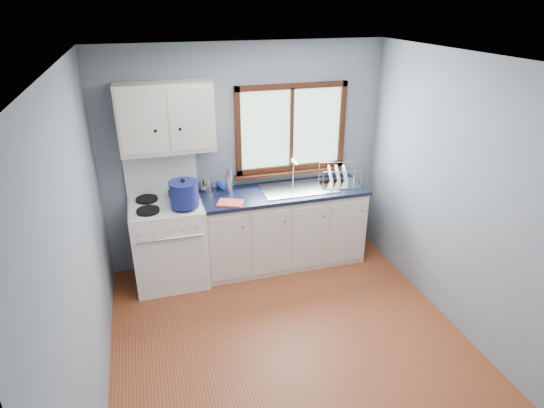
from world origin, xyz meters
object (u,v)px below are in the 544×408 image
object	(u,v)px
sink	(298,194)
utensil_crock	(207,185)
base_cabinets	(283,231)
skillet	(181,192)
dish_rack	(338,179)
thermos	(229,181)
stockpot	(184,194)
gas_range	(169,240)

from	to	relation	value
sink	utensil_crock	bearing A→B (deg)	168.26
base_cabinets	skillet	size ratio (longest dim) A/B	4.52
sink	dish_rack	size ratio (longest dim) A/B	1.63
base_cabinets	thermos	xyz separation A→B (m)	(-0.60, 0.09, 0.65)
skillet	thermos	bearing A→B (deg)	6.49
skillet	stockpot	world-z (taller)	stockpot
base_cabinets	dish_rack	distance (m)	0.88
base_cabinets	thermos	size ratio (longest dim) A/B	6.47
stockpot	utensil_crock	xyz separation A→B (m)	(0.29, 0.40, -0.09)
utensil_crock	sink	bearing A→B (deg)	-11.74
base_cabinets	thermos	bearing A→B (deg)	171.10
base_cabinets	sink	bearing A→B (deg)	-0.13
gas_range	stockpot	xyz separation A→B (m)	(0.19, -0.17, 0.60)
sink	thermos	bearing A→B (deg)	173.12
skillet	sink	bearing A→B (deg)	3.63
stockpot	sink	bearing A→B (deg)	8.22
stockpot	base_cabinets	bearing A→B (deg)	9.55
gas_range	dish_rack	size ratio (longest dim) A/B	2.64
thermos	dish_rack	bearing A→B (deg)	-4.13
gas_range	dish_rack	distance (m)	2.04
gas_range	dish_rack	xyz separation A→B (m)	(1.98, 0.02, 0.49)
stockpot	utensil_crock	size ratio (longest dim) A/B	1.03
gas_range	sink	bearing A→B (deg)	0.71
sink	dish_rack	world-z (taller)	sink
sink	skillet	size ratio (longest dim) A/B	2.05
gas_range	thermos	distance (m)	0.92
gas_range	sink	world-z (taller)	gas_range
skillet	dish_rack	bearing A→B (deg)	5.05
stockpot	utensil_crock	distance (m)	0.50
skillet	utensil_crock	distance (m)	0.31
gas_range	skillet	size ratio (longest dim) A/B	3.32
stockpot	dish_rack	world-z (taller)	stockpot
thermos	sink	bearing A→B (deg)	-6.88
base_cabinets	utensil_crock	xyz separation A→B (m)	(-0.83, 0.21, 0.59)
base_cabinets	gas_range	bearing A→B (deg)	-179.18
sink	utensil_crock	xyz separation A→B (m)	(-1.01, 0.21, 0.14)
skillet	utensil_crock	world-z (taller)	utensil_crock
utensil_crock	dish_rack	world-z (taller)	utensil_crock
thermos	base_cabinets	bearing A→B (deg)	-8.90
thermos	dish_rack	xyz separation A→B (m)	(1.27, -0.09, -0.08)
base_cabinets	stockpot	distance (m)	1.32
utensil_crock	thermos	xyz separation A→B (m)	(0.23, -0.12, 0.06)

